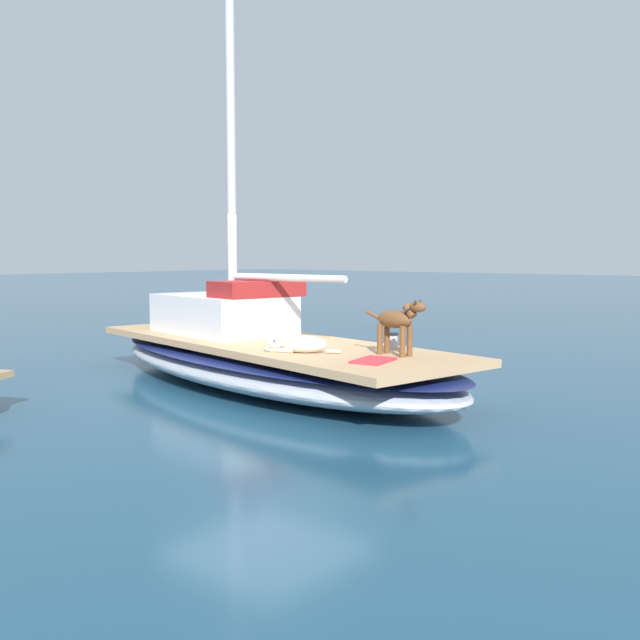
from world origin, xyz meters
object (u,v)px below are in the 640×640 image
at_px(deck_winch, 393,341).
at_px(deck_towel, 373,360).
at_px(dog_white, 301,344).
at_px(sailboat_main, 267,362).
at_px(dog_brown, 398,321).
at_px(coiled_rope, 276,349).

bearing_deg(deck_winch, deck_towel, -156.28).
bearing_deg(dog_white, sailboat_main, 61.65).
distance_m(dog_brown, deck_winch, 0.73).
bearing_deg(sailboat_main, dog_white, -118.35).
height_order(dog_white, deck_winch, dog_white).
relative_size(deck_winch, coiled_rope, 0.65).
relative_size(dog_white, dog_brown, 0.95).
distance_m(sailboat_main, deck_winch, 2.00).
distance_m(sailboat_main, dog_white, 1.49).
bearing_deg(dog_white, dog_brown, -62.92).
distance_m(sailboat_main, deck_towel, 2.52).
xyz_separation_m(sailboat_main, dog_white, (-0.68, -1.25, 0.43)).
bearing_deg(sailboat_main, coiled_rope, -129.68).
distance_m(dog_white, dog_brown, 1.26).
bearing_deg(coiled_rope, sailboat_main, 50.32).
bearing_deg(dog_white, coiled_rope, 98.15).
height_order(sailboat_main, dog_white, dog_white).
bearing_deg(deck_towel, dog_brown, 6.05).
distance_m(deck_winch, coiled_rope, 1.53).
relative_size(dog_brown, deck_winch, 4.47).
xyz_separation_m(sailboat_main, deck_towel, (-0.70, -2.40, 0.34)).
height_order(sailboat_main, coiled_rope, coiled_rope).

